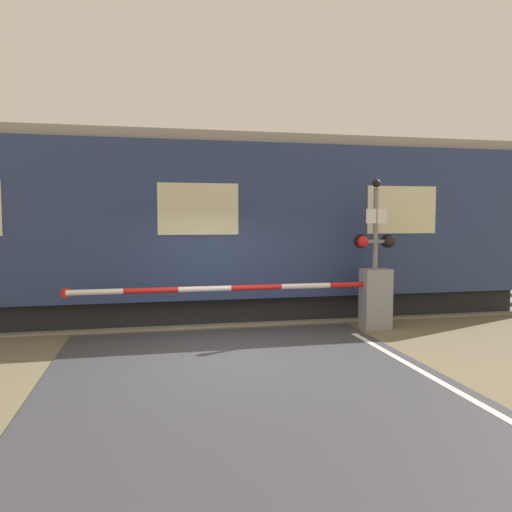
{
  "coord_description": "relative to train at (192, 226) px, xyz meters",
  "views": [
    {
      "loc": [
        -1.35,
        -8.41,
        2.35
      ],
      "look_at": [
        0.89,
        2.09,
        1.56
      ],
      "focal_mm": 35.0,
      "sensor_mm": 36.0,
      "label": 1
    }
  ],
  "objects": [
    {
      "name": "ground_plane",
      "position": [
        0.33,
        -3.85,
        -2.18
      ],
      "size": [
        80.0,
        80.0,
        0.0
      ],
      "primitive_type": "plane",
      "color": "#6B6047"
    },
    {
      "name": "train",
      "position": [
        0.0,
        0.0,
        0.0
      ],
      "size": [
        17.23,
        3.12,
        4.27
      ],
      "color": "black",
      "rests_on": "ground_plane"
    },
    {
      "name": "track_bed",
      "position": [
        0.33,
        0.0,
        -2.16
      ],
      "size": [
        36.0,
        3.2,
        0.13
      ],
      "color": "gray",
      "rests_on": "ground_plane"
    },
    {
      "name": "signal_post",
      "position": [
        3.76,
        -2.24,
        -0.35
      ],
      "size": [
        0.93,
        0.26,
        3.22
      ],
      "color": "gray",
      "rests_on": "ground_plane"
    },
    {
      "name": "crossing_barrier",
      "position": [
        3.14,
        -2.35,
        -1.48
      ],
      "size": [
        6.73,
        0.44,
        1.29
      ],
      "color": "gray",
      "rests_on": "ground_plane"
    }
  ]
}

